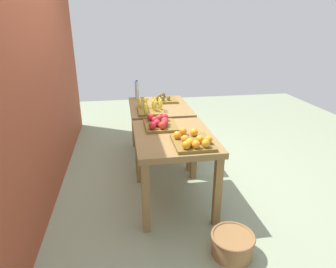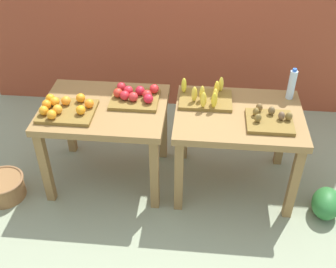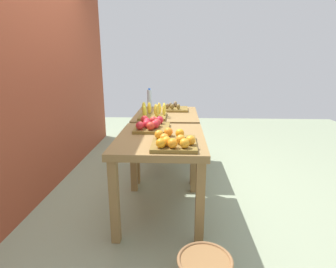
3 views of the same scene
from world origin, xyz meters
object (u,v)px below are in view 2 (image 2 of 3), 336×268
at_px(water_bottle, 292,84).
at_px(wicker_basket, 4,187).
at_px(display_table_right, 238,125).
at_px(orange_bin, 65,108).
at_px(display_table_left, 105,117).
at_px(kiwi_bin, 269,120).
at_px(banana_crate, 206,97).
at_px(apple_bin, 135,96).

height_order(water_bottle, wicker_basket, water_bottle).
relative_size(display_table_right, orange_bin, 2.36).
bearing_deg(wicker_basket, display_table_right, 9.93).
relative_size(display_table_left, orange_bin, 2.36).
bearing_deg(water_bottle, orange_bin, -167.81).
distance_m(display_table_left, wicker_basket, 1.10).
bearing_deg(kiwi_bin, orange_bin, -179.52).
bearing_deg(orange_bin, display_table_left, 23.59).
bearing_deg(water_bottle, wicker_basket, -165.63).
xyz_separation_m(banana_crate, wicker_basket, (-1.72, -0.49, -0.72)).
height_order(orange_bin, water_bottle, water_bottle).
relative_size(display_table_right, kiwi_bin, 2.89).
bearing_deg(display_table_left, kiwi_bin, -4.70).
xyz_separation_m(display_table_left, display_table_right, (1.12, 0.00, 0.00)).
bearing_deg(orange_bin, apple_bin, 23.81).
height_order(display_table_right, banana_crate, banana_crate).
bearing_deg(display_table_left, water_bottle, 9.96).
relative_size(display_table_left, apple_bin, 2.54).
distance_m(banana_crate, kiwi_bin, 0.56).
height_order(orange_bin, banana_crate, banana_crate).
bearing_deg(display_table_right, display_table_left, 180.00).
distance_m(banana_crate, wicker_basket, 1.93).
xyz_separation_m(display_table_right, water_bottle, (0.43, 0.27, 0.25)).
distance_m(display_table_left, apple_bin, 0.32).
bearing_deg(water_bottle, kiwi_bin, -118.42).
distance_m(kiwi_bin, wicker_basket, 2.34).
relative_size(display_table_right, banana_crate, 2.36).
height_order(banana_crate, kiwi_bin, banana_crate).
bearing_deg(water_bottle, apple_bin, -172.94).
bearing_deg(water_bottle, display_table_left, -170.04).
xyz_separation_m(display_table_left, kiwi_bin, (1.35, -0.11, 0.14)).
xyz_separation_m(kiwi_bin, wicker_basket, (-2.22, -0.24, -0.70)).
relative_size(orange_bin, wicker_basket, 1.19).
bearing_deg(kiwi_bin, banana_crate, 153.05).
distance_m(orange_bin, banana_crate, 1.16).
relative_size(kiwi_bin, water_bottle, 1.28).
xyz_separation_m(orange_bin, banana_crate, (1.13, 0.27, 0.01)).
bearing_deg(display_table_right, orange_bin, -174.94).
relative_size(orange_bin, water_bottle, 1.58).
xyz_separation_m(orange_bin, wicker_basket, (-0.59, -0.23, -0.72)).
bearing_deg(display_table_right, apple_bin, 172.73).
xyz_separation_m(banana_crate, water_bottle, (0.71, 0.13, 0.09)).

